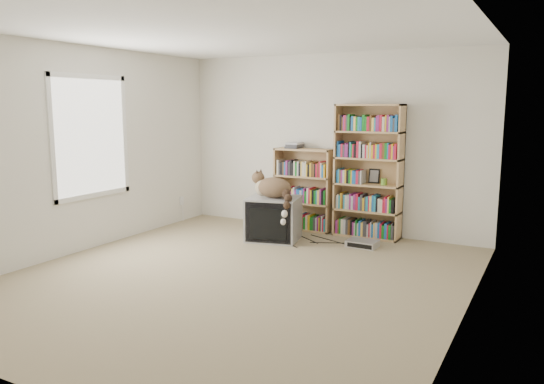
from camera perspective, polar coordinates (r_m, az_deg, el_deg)
The scene contains 17 objects.
floor at distance 5.62m, azimuth -3.77°, elevation -9.19°, with size 4.50×5.00×0.01m, color gray.
wall_back at distance 7.58m, azimuth 6.27°, elevation 5.22°, with size 4.50×0.02×2.50m, color silver.
wall_front at distance 3.53m, azimuth -26.15°, elevation -0.28°, with size 4.50×0.02×2.50m, color silver.
wall_left at distance 6.83m, azimuth -20.13°, elevation 4.27°, with size 0.02×5.00×2.50m, color silver.
wall_right at distance 4.58m, azimuth 20.67°, elevation 2.05°, with size 0.02×5.00×2.50m, color silver.
ceiling at distance 5.38m, azimuth -4.06°, elevation 16.96°, with size 4.50×5.00×0.02m, color white.
window at distance 6.94m, azimuth -18.90°, elevation 5.65°, with size 0.02×1.22×1.52m, color white.
crt_tv at distance 7.10m, azimuth 0.19°, elevation -2.87°, with size 0.78×0.74×0.58m.
cat at distance 6.93m, azimuth 0.35°, elevation 0.11°, with size 0.72×0.56×0.60m.
bookcase_tall at distance 7.28m, azimuth 10.35°, elevation 1.84°, with size 0.90×0.30×1.80m.
bookcase_short at distance 7.67m, azimuth 3.52°, elevation -0.08°, with size 0.85×0.30×1.17m.
book_stack at distance 7.64m, azimuth 2.38°, elevation 5.05°, with size 0.21×0.27×0.09m, color red.
green_mug at distance 7.20m, azimuth 11.98°, elevation 1.10°, with size 0.08×0.08×0.09m, color #66A12E.
framed_print at distance 7.34m, azimuth 10.95°, elevation 1.70°, with size 0.15×0.01×0.20m, color black.
dvd_player at distance 6.88m, azimuth 9.71°, elevation -5.48°, with size 0.38×0.27×0.09m, color silver.
wall_outlet at distance 8.35m, azimuth -9.69°, elevation -0.93°, with size 0.01×0.08×0.13m, color silver.
floor_cables at distance 7.07m, azimuth 2.43°, elevation -5.28°, with size 1.20×0.70×0.01m, color black, non-canonical shape.
Camera 1 is at (2.85, -4.51, 1.78)m, focal length 35.00 mm.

